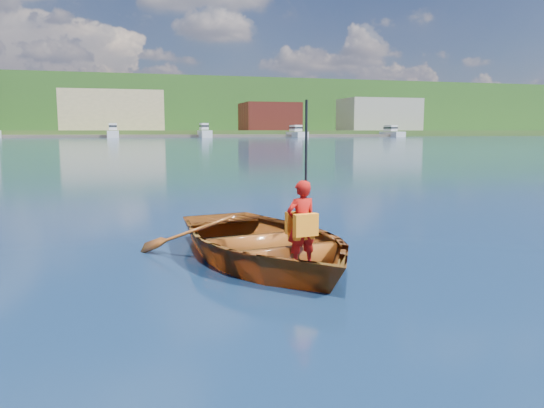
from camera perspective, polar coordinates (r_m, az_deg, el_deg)
ground at (r=7.67m, az=0.98°, el=-6.76°), size 600.00×600.00×0.00m
rowboat at (r=7.94m, az=-0.97°, el=-4.05°), size 3.83×4.82×0.90m
child_paddler at (r=7.14m, az=3.19°, el=-2.13°), size 0.48×0.39×2.25m
shoreline at (r=243.88m, az=-15.29°, el=9.60°), size 400.00×140.00×22.00m
dock at (r=155.12m, az=-15.54°, el=7.05°), size 159.93×14.16×0.80m
waterfront_buildings at (r=172.30m, az=-17.69°, el=9.47°), size 202.00×16.00×14.00m
marina_yachts at (r=151.17m, az=-9.89°, el=7.57°), size 144.87×11.81×4.24m
hillside_trees at (r=246.47m, az=-16.80°, el=11.37°), size 247.28×86.19×26.81m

